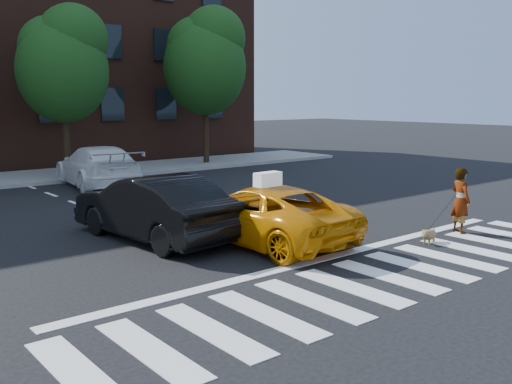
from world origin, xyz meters
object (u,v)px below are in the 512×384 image
Objects in this scene: black_sedan at (153,208)px; woman at (461,201)px; tree_right at (205,57)px; dog at (429,235)px; tree_mid at (63,60)px; white_suv at (97,166)px; taxi at (262,214)px.

woman is at bearing 140.51° from black_sedan.
tree_right is 16.84m from woman.
tree_mid is at bearing 86.62° from dog.
woman is (3.76, -12.81, 0.04)m from white_suv.
tree_right reaches higher than woman.
tree_mid is 1.48× the size of taxi.
white_suv is 8.70× the size of dog.
white_suv is at bearing -95.98° from taxi.
white_suv is at bearing -111.43° from black_sedan.
tree_mid is 0.92× the size of tree_right.
tree_right is 15.76m from black_sedan.
woman is (-3.32, -15.90, -4.45)m from tree_right.
tree_right is 1.61× the size of taxi.
tree_right is 1.65× the size of black_sedan.
taxi is at bearing 80.61° from woman.
tree_mid is at bearing -107.80° from black_sedan.
tree_mid is 12.67m from black_sedan.
white_suv is at bearing 88.82° from dog.
taxi reaches higher than dog.
white_suv is 13.35m from woman.
black_sedan is at bearing -46.11° from taxi.
white_suv is at bearing -156.45° from tree_right.
tree_mid is 14.13m from taxi.
tree_mid reaches higher than white_suv.
dog is at bearing 107.59° from white_suv.
taxi is 4.98m from woman.
black_sedan reaches higher than taxi.
white_suv is at bearing 36.01° from woman.
tree_right is 12.62× the size of dog.
tree_mid is 1.34× the size of white_suv.
tree_mid is 1.52× the size of black_sedan.
tree_mid is at bearing -84.02° from white_suv.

